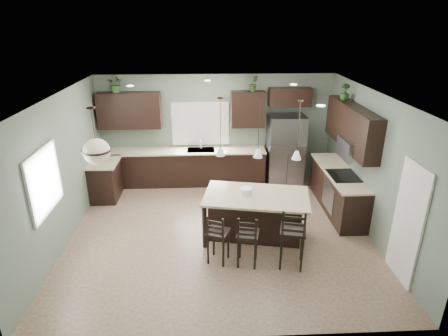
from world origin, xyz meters
TOP-DOWN VIEW (x-y plane):
  - ground at (0.00, 0.00)m, footprint 6.00×6.00m
  - pantry_door at (2.98, -1.55)m, footprint 0.04×0.82m
  - window_back at (-0.40, 2.73)m, footprint 1.35×0.02m
  - window_left at (-2.98, -0.80)m, footprint 0.02×1.10m
  - left_return_cabs at (-2.70, 1.70)m, footprint 0.60×0.90m
  - left_return_countertop at (-2.68, 1.70)m, footprint 0.66×0.96m
  - back_lower_cabs at (-0.85, 2.45)m, footprint 4.20×0.60m
  - back_countertop at (-0.85, 2.43)m, footprint 4.20×0.66m
  - sink_inset at (-0.40, 2.43)m, footprint 0.70×0.45m
  - faucet at (-0.40, 2.40)m, footprint 0.02×0.02m
  - back_upper_left at (-2.15, 2.58)m, footprint 1.55×0.34m
  - back_upper_right at (0.80, 2.58)m, footprint 0.85×0.34m
  - fridge_header at (1.85, 2.58)m, footprint 1.05×0.34m
  - right_lower_cabs at (2.70, 0.87)m, footprint 0.60×2.35m
  - right_countertop at (2.68, 0.87)m, footprint 0.66×2.35m
  - cooktop at (2.68, 0.60)m, footprint 0.58×0.75m
  - wall_oven_front at (2.40, 0.60)m, footprint 0.01×0.72m
  - right_upper_cabs at (2.83, 0.87)m, footprint 0.34×2.35m
  - microwave at (2.78, 0.60)m, footprint 0.40×0.75m
  - refrigerator at (1.76, 2.30)m, footprint 0.90×0.74m
  - kitchen_island at (0.70, -0.22)m, footprint 2.18×1.49m
  - serving_dish at (0.50, -0.18)m, footprint 0.24×0.24m
  - bar_stool_left at (-0.07, -0.99)m, footprint 0.47×0.47m
  - bar_stool_center at (0.44, -1.10)m, footprint 0.44×0.44m
  - bar_stool_right at (1.21, -1.17)m, footprint 0.52×0.52m
  - pendant_left at (0.01, -0.09)m, footprint 0.17×0.17m
  - pendant_center at (0.70, -0.22)m, footprint 0.17×0.17m
  - pendant_right at (1.38, -0.36)m, footprint 0.17×0.17m
  - chandelier at (-2.05, -0.76)m, footprint 0.48×0.48m
  - plant_back_left at (-2.40, 2.55)m, footprint 0.47×0.44m
  - plant_back_right at (0.93, 2.55)m, footprint 0.24×0.21m
  - plant_right_wall at (2.80, 1.42)m, footprint 0.23×0.23m
  - room_shell at (0.00, 0.00)m, footprint 6.00×6.00m

SIDE VIEW (x-z plane):
  - ground at x=0.00m, z-range 0.00..0.00m
  - left_return_cabs at x=-2.70m, z-range 0.00..0.90m
  - back_lower_cabs at x=-0.85m, z-range 0.00..0.90m
  - right_lower_cabs at x=2.70m, z-range 0.00..0.90m
  - wall_oven_front at x=2.40m, z-range 0.15..0.75m
  - kitchen_island at x=0.70m, z-range 0.00..0.92m
  - bar_stool_left at x=-0.07m, z-range 0.00..0.98m
  - bar_stool_center at x=0.44m, z-range 0.00..1.00m
  - bar_stool_right at x=1.21m, z-range 0.00..1.17m
  - left_return_countertop at x=-2.68m, z-range 0.90..0.94m
  - back_countertop at x=-0.85m, z-range 0.90..0.94m
  - right_countertop at x=2.68m, z-range 0.90..0.94m
  - refrigerator at x=1.76m, z-range 0.00..1.85m
  - sink_inset at x=-0.40m, z-range 0.93..0.94m
  - cooktop at x=2.68m, z-range 0.93..0.95m
  - serving_dish at x=0.50m, z-range 0.92..1.06m
  - pantry_door at x=2.98m, z-range 0.00..2.04m
  - faucet at x=-0.40m, z-range 0.94..1.22m
  - window_back at x=-0.40m, z-range 1.05..2.05m
  - window_left at x=-2.98m, z-range 1.05..2.05m
  - microwave at x=2.78m, z-range 1.35..1.75m
  - room_shell at x=0.00m, z-range -1.30..4.70m
  - back_upper_left at x=-2.15m, z-range 1.50..2.40m
  - back_upper_right at x=0.80m, z-range 1.50..2.40m
  - right_upper_cabs at x=2.83m, z-range 1.50..2.40m
  - fridge_header at x=1.85m, z-range 2.02..2.48m
  - pendant_left at x=0.01m, z-range 1.70..2.80m
  - pendant_center at x=0.70m, z-range 1.70..2.80m
  - pendant_right at x=1.38m, z-range 1.70..2.80m
  - chandelier at x=-2.05m, z-range 1.83..2.80m
  - plant_right_wall at x=2.80m, z-range 2.40..2.76m
  - plant_back_right at x=0.93m, z-range 2.40..2.80m
  - plant_back_left at x=-2.40m, z-range 2.40..2.82m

